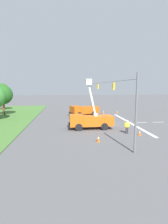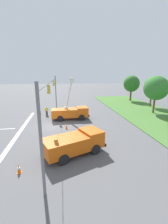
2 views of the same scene
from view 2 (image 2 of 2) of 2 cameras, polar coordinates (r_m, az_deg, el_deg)
name	(u,v)px [view 2 (image 2 of 2)]	position (r m, az deg, el deg)	size (l,w,h in m)	color
ground_plane	(54,127)	(22.66, -11.34, -5.47)	(200.00, 200.00, 0.00)	#565659
grass_verge	(165,121)	(28.10, 28.44, -2.97)	(56.00, 12.00, 0.10)	#477533
lane_markings	(11,129)	(23.76, -25.91, -5.74)	(17.60, 15.25, 0.01)	silver
signal_gantry	(53,98)	(21.64, -11.90, 5.20)	(26.20, 0.33, 7.20)	slate
tree_far_west	(132,84)	(44.74, 17.65, 10.21)	(4.47, 4.38, 7.17)	brown
tree_west	(152,85)	(38.12, 24.60, 9.19)	(3.58, 3.76, 6.97)	brown
tree_centre	(156,88)	(31.87, 25.70, 8.21)	(5.05, 4.37, 7.27)	brown
utility_truck_bucket_lift	(70,111)	(25.55, -5.20, 0.19)	(2.43, 6.33, 7.01)	orange
utility_truck_support_near	(75,142)	(14.69, -3.57, -11.52)	(4.58, 6.41, 2.08)	#D6560F
road_worker	(47,110)	(28.75, -14.06, 0.69)	(0.26, 0.65, 1.77)	#383842
traffic_cone_foreground_left	(69,109)	(31.68, -5.80, 1.15)	(0.36, 0.36, 0.78)	orange
traffic_cone_foreground_right	(41,112)	(30.02, -16.22, -0.18)	(0.36, 0.36, 0.70)	orange
traffic_cone_mid_left	(66,126)	(21.47, -6.77, -5.28)	(0.36, 0.36, 0.80)	orange
traffic_cone_mid_right	(40,118)	(26.32, -16.40, -2.31)	(0.36, 0.36, 0.62)	orange
traffic_cone_lane_edge_a	(19,169)	(13.50, -23.57, -19.24)	(0.36, 0.36, 0.75)	orange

